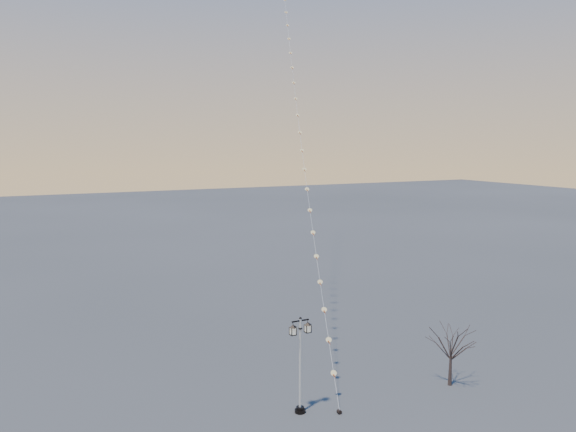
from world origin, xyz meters
TOP-DOWN VIEW (x-y plane):
  - ground at (0.00, 0.00)m, footprint 300.00×300.00m
  - street_lamp at (-2.67, 1.49)m, footprint 1.39×0.61m
  - bare_tree at (7.23, 0.51)m, footprint 2.27×2.27m
  - kite_train at (8.62, 24.42)m, footprint 19.45×48.65m

SIDE VIEW (x-z plane):
  - ground at x=0.00m, z-range 0.00..0.00m
  - bare_tree at x=7.23m, z-range 0.73..4.50m
  - street_lamp at x=-2.67m, z-range 0.29..5.77m
  - kite_train at x=8.62m, z-range -0.07..43.47m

